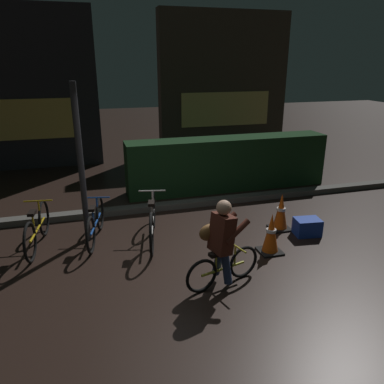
# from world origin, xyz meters

# --- Properties ---
(ground_plane) EXTENTS (40.00, 40.00, 0.00)m
(ground_plane) POSITION_xyz_m (0.00, 0.00, 0.00)
(ground_plane) COLOR black
(sidewalk_curb) EXTENTS (12.00, 0.24, 0.12)m
(sidewalk_curb) POSITION_xyz_m (0.00, 2.20, 0.06)
(sidewalk_curb) COLOR #56544F
(sidewalk_curb) RESTS_ON ground
(hedge_row) EXTENTS (4.80, 0.70, 1.24)m
(hedge_row) POSITION_xyz_m (1.80, 3.10, 0.62)
(hedge_row) COLOR #19381C
(hedge_row) RESTS_ON ground
(storefront_left) EXTENTS (5.07, 0.54, 4.36)m
(storefront_left) POSITION_xyz_m (-3.48, 6.50, 2.17)
(storefront_left) COLOR #262328
(storefront_left) RESTS_ON ground
(storefront_right) EXTENTS (4.36, 0.54, 4.44)m
(storefront_right) POSITION_xyz_m (3.18, 7.20, 2.21)
(storefront_right) COLOR #42382D
(storefront_right) RESTS_ON ground
(street_post) EXTENTS (0.10, 0.10, 2.64)m
(street_post) POSITION_xyz_m (-1.51, 1.20, 1.32)
(street_post) COLOR #2D2D33
(street_post) RESTS_ON ground
(parked_bike_left_mid) EXTENTS (0.46, 1.57, 0.73)m
(parked_bike_left_mid) POSITION_xyz_m (-2.29, 1.12, 0.33)
(parked_bike_left_mid) COLOR black
(parked_bike_left_mid) RESTS_ON ground
(parked_bike_center_left) EXTENTS (0.46, 1.48, 0.70)m
(parked_bike_center_left) POSITION_xyz_m (-1.36, 1.12, 0.32)
(parked_bike_center_left) COLOR black
(parked_bike_center_left) RESTS_ON ground
(parked_bike_center_right) EXTENTS (0.49, 1.72, 0.81)m
(parked_bike_center_right) POSITION_xyz_m (-0.43, 0.86, 0.36)
(parked_bike_center_right) COLOR black
(parked_bike_center_right) RESTS_ON ground
(traffic_cone_near) EXTENTS (0.36, 0.36, 0.67)m
(traffic_cone_near) POSITION_xyz_m (1.31, -0.10, 0.32)
(traffic_cone_near) COLOR black
(traffic_cone_near) RESTS_ON ground
(traffic_cone_far) EXTENTS (0.36, 0.36, 0.68)m
(traffic_cone_far) POSITION_xyz_m (1.89, 0.65, 0.33)
(traffic_cone_far) COLOR black
(traffic_cone_far) RESTS_ON ground
(blue_crate) EXTENTS (0.48, 0.37, 0.30)m
(blue_crate) POSITION_xyz_m (2.24, 0.30, 0.15)
(blue_crate) COLOR #193DB7
(blue_crate) RESTS_ON ground
(cyclist) EXTENTS (1.16, 0.50, 1.25)m
(cyclist) POSITION_xyz_m (0.22, -0.74, 0.63)
(cyclist) COLOR black
(cyclist) RESTS_ON ground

